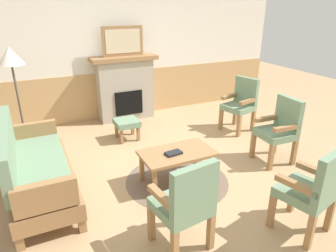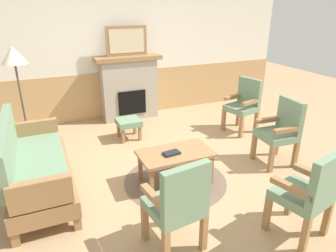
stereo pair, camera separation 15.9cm
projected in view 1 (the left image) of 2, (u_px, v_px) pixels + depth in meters
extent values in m
plane|color=tan|center=(178.00, 169.00, 4.43)|extent=(14.00, 14.00, 0.00)
cube|color=silver|center=(120.00, 51.00, 6.09)|extent=(7.20, 0.12, 2.70)
cube|color=tan|center=(123.00, 94.00, 6.36)|extent=(7.20, 0.02, 0.95)
cube|color=#A39989|center=(125.00, 90.00, 6.16)|extent=(1.10, 0.36, 1.20)
cube|color=black|center=(129.00, 103.00, 6.09)|extent=(0.56, 0.02, 0.48)
cube|color=olive|center=(124.00, 58.00, 5.92)|extent=(1.30, 0.44, 0.08)
cube|color=olive|center=(123.00, 41.00, 5.80)|extent=(0.80, 0.03, 0.56)
cube|color=beige|center=(123.00, 41.00, 5.78)|extent=(0.68, 0.01, 0.44)
cube|color=olive|center=(82.00, 224.00, 3.21)|extent=(0.08, 0.08, 0.16)
cube|color=olive|center=(61.00, 157.00, 4.61)|extent=(0.08, 0.08, 0.16)
cube|color=olive|center=(20.00, 242.00, 2.97)|extent=(0.08, 0.08, 0.16)
cube|color=olive|center=(17.00, 165.00, 4.37)|extent=(0.08, 0.08, 0.16)
cube|color=olive|center=(42.00, 178.00, 3.72)|extent=(0.70, 1.80, 0.20)
cube|color=gray|center=(40.00, 166.00, 3.66)|extent=(0.60, 1.70, 0.12)
cube|color=gray|center=(8.00, 148.00, 3.43)|extent=(0.10, 1.70, 0.50)
cube|color=olive|center=(46.00, 197.00, 2.91)|extent=(0.60, 0.10, 0.30)
cube|color=olive|center=(34.00, 133.00, 4.33)|extent=(0.60, 0.10, 0.30)
cube|color=olive|center=(155.00, 184.00, 3.72)|extent=(0.05, 0.05, 0.40)
cube|color=olive|center=(213.00, 169.00, 4.05)|extent=(0.05, 0.05, 0.40)
cube|color=olive|center=(142.00, 167.00, 4.08)|extent=(0.05, 0.05, 0.40)
cube|color=olive|center=(196.00, 155.00, 4.42)|extent=(0.05, 0.05, 0.40)
cube|color=olive|center=(177.00, 153.00, 3.98)|extent=(0.96, 0.56, 0.04)
cylinder|color=brown|center=(177.00, 181.00, 4.14)|extent=(1.39, 1.39, 0.01)
cube|color=black|center=(174.00, 153.00, 3.91)|extent=(0.23, 0.15, 0.03)
cube|color=olive|center=(122.00, 137.00, 5.17)|extent=(0.05, 0.05, 0.26)
cube|color=olive|center=(138.00, 134.00, 5.29)|extent=(0.05, 0.05, 0.26)
cube|color=olive|center=(117.00, 131.00, 5.42)|extent=(0.05, 0.05, 0.26)
cube|color=olive|center=(132.00, 128.00, 5.54)|extent=(0.05, 0.05, 0.26)
cube|color=gray|center=(127.00, 123.00, 5.29)|extent=(0.40, 0.40, 0.10)
cube|color=olive|center=(271.00, 158.00, 4.34)|extent=(0.06, 0.06, 0.40)
cube|color=olive|center=(253.00, 146.00, 4.70)|extent=(0.06, 0.06, 0.40)
cube|color=olive|center=(294.00, 152.00, 4.48)|extent=(0.06, 0.06, 0.40)
cube|color=olive|center=(275.00, 141.00, 4.84)|extent=(0.06, 0.06, 0.40)
cube|color=gray|center=(275.00, 134.00, 4.50)|extent=(0.51, 0.51, 0.10)
cube|color=gray|center=(289.00, 114.00, 4.46)|extent=(0.11, 0.48, 0.48)
cube|color=olive|center=(287.00, 128.00, 4.26)|extent=(0.44, 0.10, 0.06)
cube|color=olive|center=(267.00, 118.00, 4.61)|extent=(0.44, 0.10, 0.06)
cube|color=olive|center=(239.00, 126.00, 5.43)|extent=(0.07, 0.07, 0.40)
cube|color=olive|center=(221.00, 120.00, 5.73)|extent=(0.07, 0.07, 0.40)
cube|color=olive|center=(253.00, 121.00, 5.68)|extent=(0.07, 0.07, 0.40)
cube|color=olive|center=(235.00, 115.00, 5.98)|extent=(0.07, 0.07, 0.40)
cube|color=gray|center=(238.00, 107.00, 5.61)|extent=(0.58, 0.58, 0.10)
cube|color=gray|center=(246.00, 90.00, 5.62)|extent=(0.19, 0.49, 0.48)
cube|color=olive|center=(248.00, 101.00, 5.40)|extent=(0.44, 0.18, 0.06)
cube|color=olive|center=(230.00, 96.00, 5.69)|extent=(0.44, 0.18, 0.06)
cube|color=olive|center=(272.00, 211.00, 3.23)|extent=(0.07, 0.07, 0.40)
cube|color=olive|center=(293.00, 196.00, 3.48)|extent=(0.07, 0.07, 0.40)
cube|color=olive|center=(310.00, 232.00, 2.93)|extent=(0.07, 0.07, 0.40)
cube|color=olive|center=(330.00, 214.00, 3.18)|extent=(0.07, 0.07, 0.40)
cube|color=gray|center=(305.00, 193.00, 3.11)|extent=(0.58, 0.58, 0.10)
cube|color=gray|center=(330.00, 176.00, 2.86)|extent=(0.49, 0.19, 0.48)
cube|color=olive|center=(297.00, 186.00, 2.93)|extent=(0.18, 0.44, 0.06)
cube|color=olive|center=(317.00, 171.00, 3.17)|extent=(0.18, 0.44, 0.06)
cube|color=olive|center=(151.00, 223.00, 3.06)|extent=(0.07, 0.07, 0.40)
cube|color=olive|center=(185.00, 208.00, 3.27)|extent=(0.07, 0.07, 0.40)
cube|color=olive|center=(175.00, 249.00, 2.73)|extent=(0.07, 0.07, 0.40)
cube|color=olive|center=(211.00, 231.00, 2.94)|extent=(0.07, 0.07, 0.40)
cube|color=gray|center=(181.00, 206.00, 2.91)|extent=(0.54, 0.54, 0.10)
cube|color=gray|center=(195.00, 191.00, 2.64)|extent=(0.49, 0.14, 0.48)
cube|color=olive|center=(163.00, 198.00, 2.74)|extent=(0.13, 0.45, 0.06)
cube|color=olive|center=(198.00, 184.00, 2.94)|extent=(0.13, 0.45, 0.06)
cylinder|color=#332D28|center=(29.00, 154.00, 4.84)|extent=(0.24, 0.24, 0.03)
cylinder|color=#4C473D|center=(21.00, 111.00, 4.57)|extent=(0.03, 0.03, 1.40)
cone|color=silver|center=(10.00, 56.00, 4.26)|extent=(0.36, 0.36, 0.25)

